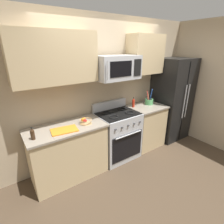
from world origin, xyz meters
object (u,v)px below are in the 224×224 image
(range_oven, at_px, (117,135))
(bottle_soy, at_px, (32,134))
(bottle_hot_sauce, at_px, (133,103))
(microwave, at_px, (117,68))
(cutting_board, at_px, (64,130))
(utensil_crock, at_px, (149,101))
(fruit_basket, at_px, (86,121))
(refrigerator, at_px, (171,100))

(range_oven, xyz_separation_m, bottle_soy, (-1.49, -0.11, 0.52))
(bottle_hot_sauce, relative_size, bottle_soy, 1.15)
(microwave, height_order, bottle_soy, microwave)
(cutting_board, height_order, bottle_hot_sauce, bottle_hot_sauce)
(cutting_board, bearing_deg, microwave, 6.70)
(range_oven, bearing_deg, utensil_crock, 4.46)
(microwave, xyz_separation_m, cutting_board, (-1.06, -0.12, -0.83))
(utensil_crock, distance_m, cutting_board, 1.95)
(range_oven, relative_size, fruit_basket, 5.47)
(fruit_basket, height_order, bottle_soy, bottle_soy)
(utensil_crock, xyz_separation_m, cutting_board, (-1.95, -0.17, -0.06))
(fruit_basket, bearing_deg, bottle_hot_sauce, 8.46)
(bottle_soy, bearing_deg, cutting_board, 1.27)
(range_oven, relative_size, microwave, 1.41)
(refrigerator, relative_size, cutting_board, 4.84)
(utensil_crock, bearing_deg, range_oven, -175.54)
(range_oven, height_order, cutting_board, range_oven)
(microwave, height_order, utensil_crock, microwave)
(fruit_basket, bearing_deg, microwave, 6.37)
(range_oven, relative_size, refrigerator, 0.59)
(fruit_basket, height_order, cutting_board, fruit_basket)
(refrigerator, distance_m, utensil_crock, 0.65)
(fruit_basket, bearing_deg, refrigerator, 0.85)
(utensil_crock, height_order, cutting_board, utensil_crock)
(microwave, relative_size, cutting_board, 2.03)
(refrigerator, distance_m, microwave, 1.74)
(utensil_crock, bearing_deg, fruit_basket, -175.66)
(utensil_crock, xyz_separation_m, bottle_soy, (-2.38, -0.18, 0.01))
(microwave, distance_m, cutting_board, 1.35)
(refrigerator, bearing_deg, cutting_board, -178.21)
(range_oven, bearing_deg, bottle_soy, -175.87)
(bottle_hot_sauce, distance_m, bottle_soy, 2.00)
(microwave, xyz_separation_m, fruit_basket, (-0.68, -0.08, -0.79))
(cutting_board, bearing_deg, range_oven, 5.30)
(range_oven, bearing_deg, refrigerator, -0.64)
(microwave, bearing_deg, cutting_board, -173.30)
(microwave, relative_size, fruit_basket, 3.87)
(bottle_soy, bearing_deg, microwave, 5.13)
(microwave, height_order, cutting_board, microwave)
(refrigerator, bearing_deg, fruit_basket, -179.15)
(utensil_crock, xyz_separation_m, bottle_hot_sauce, (-0.40, 0.06, 0.03))
(range_oven, distance_m, utensil_crock, 1.02)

